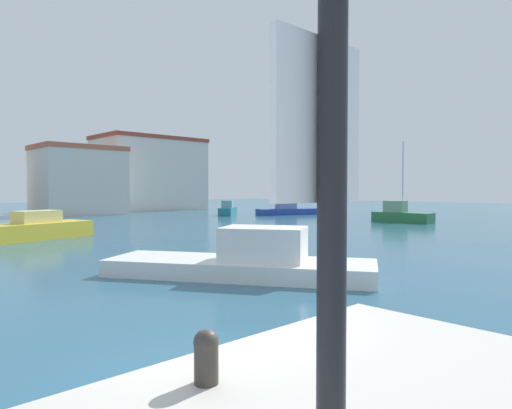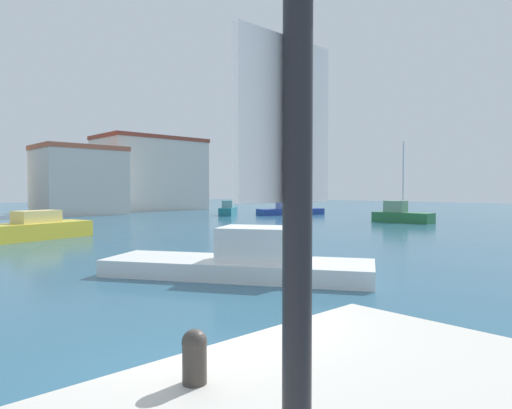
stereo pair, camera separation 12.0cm
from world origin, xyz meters
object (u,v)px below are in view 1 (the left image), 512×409
object	(u,v)px
motorboat_yellow_distant_east	(27,230)
mooring_bollard	(206,354)
motorboat_white_outer_mooring	(247,261)
motorboat_teal_behind_lamppost	(228,210)
sailboat_blue_center_channel	(289,209)
sailboat_green_far_right	(401,215)

from	to	relation	value
motorboat_yellow_distant_east	mooring_bollard	bearing A→B (deg)	-103.23
motorboat_white_outer_mooring	motorboat_teal_behind_lamppost	distance (m)	34.83
sailboat_blue_center_channel	motorboat_white_outer_mooring	world-z (taller)	sailboat_blue_center_channel
mooring_bollard	sailboat_blue_center_channel	size ratio (longest dim) A/B	0.05
motorboat_teal_behind_lamppost	motorboat_yellow_distant_east	xyz separation A→B (m)	(-23.51, -11.21, -0.03)
sailboat_blue_center_channel	motorboat_yellow_distant_east	world-z (taller)	sailboat_blue_center_channel
motorboat_teal_behind_lamppost	motorboat_white_outer_mooring	bearing A→B (deg)	-128.95
motorboat_white_outer_mooring	motorboat_yellow_distant_east	bearing A→B (deg)	95.82
sailboat_green_far_right	motorboat_teal_behind_lamppost	xyz separation A→B (m)	(-3.61, 18.24, -0.05)
mooring_bollard	motorboat_teal_behind_lamppost	xyz separation A→B (m)	(28.95, 34.31, -0.64)
motorboat_teal_behind_lamppost	motorboat_yellow_distant_east	bearing A→B (deg)	-154.52
sailboat_blue_center_channel	sailboat_green_far_right	distance (m)	14.56
mooring_bollard	motorboat_yellow_distant_east	world-z (taller)	motorboat_yellow_distant_east
motorboat_white_outer_mooring	motorboat_yellow_distant_east	world-z (taller)	motorboat_yellow_distant_east
sailboat_green_far_right	motorboat_white_outer_mooring	xyz separation A→B (m)	(-25.50, -8.85, -0.14)
mooring_bollard	sailboat_green_far_right	size ratio (longest dim) A/B	0.07
mooring_bollard	sailboat_blue_center_channel	bearing A→B (deg)	41.47
sailboat_green_far_right	motorboat_white_outer_mooring	distance (m)	26.99
mooring_bollard	motorboat_yellow_distant_east	distance (m)	23.74
mooring_bollard	sailboat_green_far_right	xyz separation A→B (m)	(32.56, 16.07, -0.59)
sailboat_green_far_right	motorboat_yellow_distant_east	size ratio (longest dim) A/B	0.91
motorboat_white_outer_mooring	motorboat_teal_behind_lamppost	size ratio (longest dim) A/B	1.97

